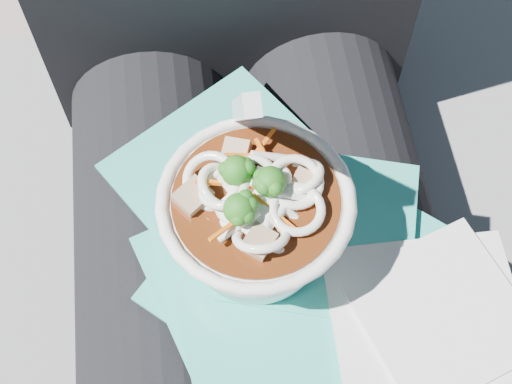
{
  "coord_description": "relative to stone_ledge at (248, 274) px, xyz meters",
  "views": [
    {
      "loc": [
        -0.04,
        -0.19,
        1.08
      ],
      "look_at": [
        -0.01,
        0.02,
        0.68
      ],
      "focal_mm": 50.0,
      "sensor_mm": 36.0,
      "label": 1
    }
  ],
  "objects": [
    {
      "name": "napkins",
      "position": [
        0.11,
        -0.21,
        0.38
      ],
      "size": [
        0.15,
        0.15,
        0.01
      ],
      "color": "silver",
      "rests_on": "plastic_bag"
    },
    {
      "name": "stone_ledge",
      "position": [
        0.0,
        0.0,
        0.0
      ],
      "size": [
        1.0,
        0.5,
        0.43
      ],
      "primitive_type": "cube",
      "rotation": [
        0.0,
        0.0,
        -0.0
      ],
      "color": "slate",
      "rests_on": "ground"
    },
    {
      "name": "udon_bowl",
      "position": [
        -0.01,
        -0.13,
        0.43
      ],
      "size": [
        0.14,
        0.14,
        0.19
      ],
      "color": "white",
      "rests_on": "plastic_bag"
    },
    {
      "name": "lap",
      "position": [
        0.0,
        -0.15,
        0.29
      ],
      "size": [
        0.32,
        0.48,
        0.15
      ],
      "color": "black",
      "rests_on": "stone_ledge"
    },
    {
      "name": "person_body",
      "position": [
        0.0,
        -0.06,
        0.32
      ],
      "size": [
        0.34,
        0.94,
        0.98
      ],
      "color": "black",
      "rests_on": "ground"
    },
    {
      "name": "plastic_bag",
      "position": [
        0.02,
        -0.15,
        0.37
      ],
      "size": [
        0.29,
        0.34,
        0.01
      ],
      "color": "teal",
      "rests_on": "lap"
    }
  ]
}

